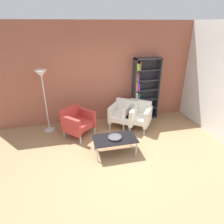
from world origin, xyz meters
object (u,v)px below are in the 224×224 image
Objects in this scene: floor_lamp_torchiere at (42,81)px; decorative_bowl at (115,137)px; bookshelf_tall at (143,90)px; coffee_table_low at (115,139)px; armchair_by_bookshelf at (124,114)px; armchair_near_window at (77,121)px; armchair_spare_guest at (138,115)px.

decorative_bowl is at bearing -42.71° from floor_lamp_torchiere.
coffee_table_low is (-1.31, -1.68, -0.56)m from bookshelf_tall.
floor_lamp_torchiere is (-2.15, 0.25, 1.03)m from armchair_by_bookshelf.
decorative_bowl is 1.30m from armchair_near_window.
bookshelf_tall is 2.95m from floor_lamp_torchiere.
armchair_by_bookshelf is 1.38m from armchair_near_window.
decorative_bowl is at bearing 90.00° from coffee_table_low.
armchair_spare_guest is (0.94, 1.05, -0.02)m from decorative_bowl.
bookshelf_tall reaches higher than floor_lamp_torchiere.
bookshelf_tall reaches higher than armchair_by_bookshelf.
floor_lamp_torchiere is at bearing 137.29° from coffee_table_low.
floor_lamp_torchiere reaches higher than decorative_bowl.
coffee_table_low is 0.57× the size of floor_lamp_torchiere.
armchair_by_bookshelf is at bearing 64.75° from coffee_table_low.
armchair_spare_guest is at bearing 48.29° from decorative_bowl.
floor_lamp_torchiere reaches higher than armchair_near_window.
decorative_bowl is 0.34× the size of armchair_near_window.
bookshelf_tall is 5.94× the size of decorative_bowl.
armchair_near_window reaches higher than coffee_table_low.
armchair_near_window is (-1.37, -0.18, 0.00)m from armchair_by_bookshelf.
armchair_by_bookshelf is (0.57, 1.21, -0.02)m from decorative_bowl.
armchair_by_bookshelf is at bearing 64.75° from decorative_bowl.
bookshelf_tall reaches higher than coffee_table_low.
coffee_table_low is 2.41m from floor_lamp_torchiere.
armchair_near_window is at bearing -143.31° from armchair_spare_guest.
armchair_by_bookshelf is 2.40m from floor_lamp_torchiere.
decorative_bowl is (0.00, 0.00, 0.07)m from coffee_table_low.
floor_lamp_torchiere is (-0.78, 0.43, 1.03)m from armchair_near_window.
decorative_bowl is at bearing -79.57° from armchair_by_bookshelf.
armchair_near_window is (-2.11, -0.64, -0.51)m from bookshelf_tall.
armchair_by_bookshelf and armchair_spare_guest have the same top height.
decorative_bowl is (-1.31, -1.68, -0.49)m from bookshelf_tall.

